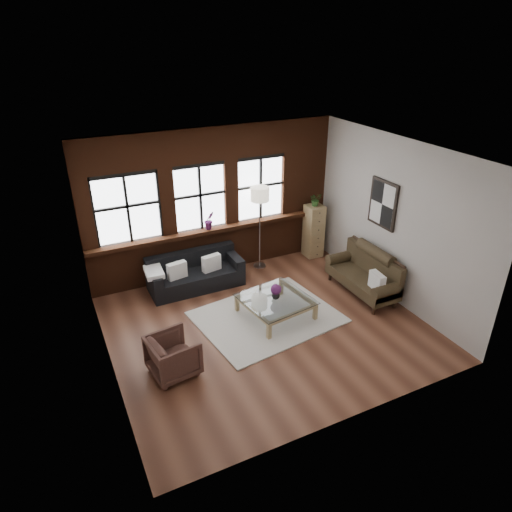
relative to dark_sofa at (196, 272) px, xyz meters
name	(u,v)px	position (x,y,z in m)	size (l,w,h in m)	color
floor	(265,326)	(0.68, -1.90, -0.35)	(5.50, 5.50, 0.00)	brown
ceiling	(267,154)	(0.68, -1.90, 2.85)	(5.50, 5.50, 0.00)	white
wall_back	(213,202)	(0.68, 0.60, 1.25)	(5.50, 5.50, 0.00)	#BCB7AF
wall_front	(357,326)	(0.68, -4.40, 1.25)	(5.50, 5.50, 0.00)	#BCB7AF
wall_left	(98,284)	(-2.07, -1.90, 1.25)	(5.00, 5.00, 0.00)	#BCB7AF
wall_right	(393,221)	(3.43, -1.90, 1.25)	(5.00, 5.00, 0.00)	#BCB7AF
brick_backwall	(214,203)	(0.68, 0.54, 1.25)	(5.50, 0.12, 3.20)	#4C2311
sill_ledge	(216,229)	(0.68, 0.45, 0.69)	(5.50, 0.30, 0.08)	#4C2311
window_left	(127,209)	(-1.12, 0.55, 1.40)	(1.38, 0.10, 1.50)	black
window_mid	(200,198)	(0.38, 0.55, 1.40)	(1.38, 0.10, 1.50)	black
window_right	(260,189)	(1.78, 0.55, 1.40)	(1.38, 0.10, 1.50)	black
wall_poster	(383,204)	(3.40, -1.60, 1.50)	(0.05, 0.74, 0.94)	black
shag_rug	(267,317)	(0.82, -1.68, -0.34)	(2.52, 1.98, 0.03)	beige
dark_sofa	(196,272)	(0.00, 0.00, 0.00)	(1.95, 0.79, 0.71)	black
pillow_a	(177,270)	(-0.42, -0.10, 0.19)	(0.40, 0.14, 0.34)	white
pillow_b	(211,263)	(0.32, -0.10, 0.19)	(0.40, 0.14, 0.34)	white
vintage_settee	(363,274)	(2.98, -1.74, 0.11)	(0.77, 1.72, 0.92)	#322817
pillow_settee	(377,281)	(2.90, -2.26, 0.22)	(0.14, 0.38, 0.34)	white
armchair	(173,355)	(-1.20, -2.39, -0.02)	(0.71, 0.73, 0.66)	#452A22
coffee_table	(276,307)	(1.00, -1.69, -0.16)	(1.18, 1.18, 0.40)	#9F8556
vase	(276,295)	(1.00, -1.69, 0.11)	(0.15, 0.15, 0.16)	#B2B2B2
flowers	(276,289)	(1.00, -1.69, 0.23)	(0.20, 0.20, 0.20)	#642262
drawer_chest	(314,231)	(3.02, 0.20, 0.28)	(0.39, 0.39, 1.27)	#9F8556
potted_plant_top	(315,199)	(3.02, 0.20, 1.07)	(0.27, 0.24, 0.30)	#2D5923
floor_lamp	(260,225)	(1.62, 0.24, 0.67)	(0.40, 0.40, 2.05)	#A5A5A8
sill_plant	(209,220)	(0.51, 0.42, 0.92)	(0.22, 0.18, 0.40)	#642262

